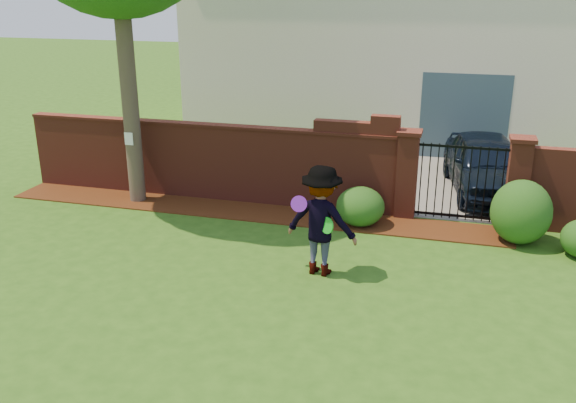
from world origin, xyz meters
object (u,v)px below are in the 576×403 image
(car, at_px, (488,167))
(man, at_px, (320,221))
(frisbee_green, at_px, (327,225))
(frisbee_purple, at_px, (299,204))

(car, distance_m, man, 5.84)
(car, bearing_deg, frisbee_green, -126.46)
(man, xyz_separation_m, frisbee_purple, (-0.31, -0.22, 0.36))
(man, height_order, frisbee_purple, man)
(car, relative_size, man, 2.11)
(car, xyz_separation_m, frisbee_green, (-2.72, -5.28, 0.29))
(man, height_order, frisbee_green, man)
(man, distance_m, frisbee_green, 0.25)
(man, bearing_deg, car, -110.82)
(car, xyz_separation_m, frisbee_purple, (-3.19, -5.30, 0.63))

